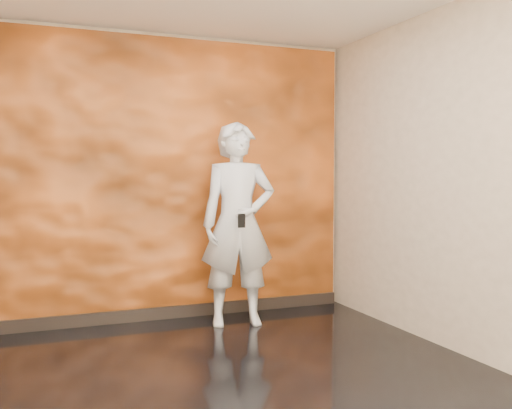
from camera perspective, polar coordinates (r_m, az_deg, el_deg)
room at (r=3.76m, az=-3.78°, el=2.66°), size 4.02×4.02×2.81m
feature_wall at (r=5.65m, az=-9.88°, el=2.54°), size 3.90×0.06×2.75m
baseboard at (r=5.78m, az=-9.68°, el=-10.67°), size 3.90×0.04×0.12m
man at (r=5.39m, az=-1.81°, el=-1.95°), size 0.77×0.57×1.91m
phone at (r=5.08m, az=-1.45°, el=-1.63°), size 0.07×0.02×0.13m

